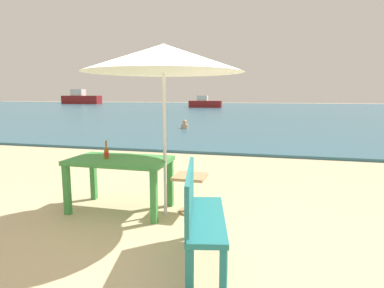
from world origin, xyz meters
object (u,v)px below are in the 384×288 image
picnic_table_green (120,166)px  swimmer_person (185,125)px  side_table_wood (190,188)px  boat_ferry (81,99)px  patio_umbrella (164,58)px  beer_bottle_amber (106,152)px  bench_teal_center (199,210)px  boat_fishing_trawler (205,103)px

picnic_table_green → swimmer_person: bearing=100.4°
picnic_table_green → side_table_wood: (0.99, 0.15, -0.30)m
boat_ferry → patio_umbrella: bearing=-55.8°
beer_bottle_amber → bench_teal_center: beer_bottle_amber is taller
beer_bottle_amber → boat_ferry: 51.82m
swimmer_person → boat_fishing_trawler: boat_fishing_trawler is taller
side_table_wood → boat_fishing_trawler: (-6.86, 33.52, 0.23)m
boat_ferry → picnic_table_green: bearing=-56.4°
bench_teal_center → boat_ferry: 53.60m
bench_teal_center → swimmer_person: 11.85m
picnic_table_green → beer_bottle_amber: beer_bottle_amber is taller
beer_bottle_amber → boat_fishing_trawler: size_ratio=0.07×
beer_bottle_amber → side_table_wood: beer_bottle_amber is taller
patio_umbrella → side_table_wood: size_ratio=4.26×
beer_bottle_amber → swimmer_person: beer_bottle_amber is taller
patio_umbrella → bench_teal_center: size_ratio=1.84×
picnic_table_green → boat_ferry: 51.86m
beer_bottle_amber → side_table_wood: 1.28m
swimmer_person → boat_ferry: size_ratio=0.06×
bench_teal_center → swimmer_person: bench_teal_center is taller
patio_umbrella → boat_ferry: size_ratio=0.35×
picnic_table_green → patio_umbrella: bearing=-2.1°
boat_fishing_trawler → swimmer_person: bearing=-80.4°
swimmer_person → boat_fishing_trawler: 23.77m
patio_umbrella → swimmer_person: size_ratio=5.61×
bench_teal_center → boat_ferry: (-30.11, 44.35, 0.39)m
picnic_table_green → boat_ferry: size_ratio=0.22×
picnic_table_green → beer_bottle_amber: (-0.17, -0.06, 0.20)m
picnic_table_green → beer_bottle_amber: bearing=-159.9°
beer_bottle_amber → boat_fishing_trawler: 34.21m
patio_umbrella → picnic_table_green: bearing=177.9°
side_table_wood → boat_ferry: boat_ferry is taller
side_table_wood → boat_ferry: bearing=124.6°
picnic_table_green → swimmer_person: (-1.88, 10.24, -0.41)m
picnic_table_green → patio_umbrella: 1.62m
beer_bottle_amber → patio_umbrella: bearing=2.5°
boat_ferry → side_table_wood: bearing=-55.4°
beer_bottle_amber → patio_umbrella: patio_umbrella is taller
side_table_wood → bench_teal_center: 1.37m
beer_bottle_amber → side_table_wood: (1.16, 0.21, -0.50)m
side_table_wood → bench_teal_center: bearing=-71.8°
side_table_wood → boat_fishing_trawler: 34.21m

